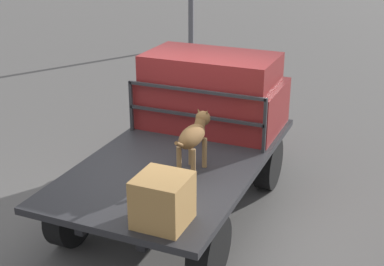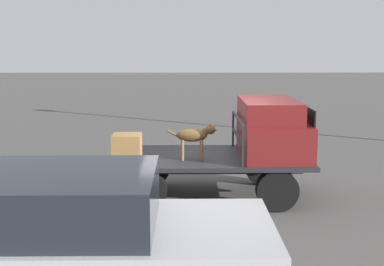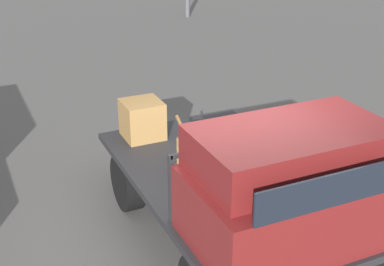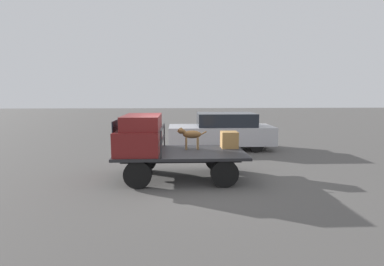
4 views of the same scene
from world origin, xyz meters
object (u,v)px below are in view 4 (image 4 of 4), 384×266
dog (190,135)px  flatbed_truck (181,159)px  parked_sedan (222,131)px  cargo_crate (229,140)px

dog → flatbed_truck: bearing=43.5°
flatbed_truck → dog: bearing=-129.3°
dog → parked_sedan: bearing=-118.1°
flatbed_truck → parked_sedan: (-1.87, -4.52, 0.22)m
parked_sedan → flatbed_truck: bearing=66.8°
dog → parked_sedan: 4.50m
dog → cargo_crate: (-1.24, -0.19, -0.19)m
flatbed_truck → cargo_crate: bearing=-161.0°
cargo_crate → parked_sedan: 4.02m
flatbed_truck → dog: 0.79m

